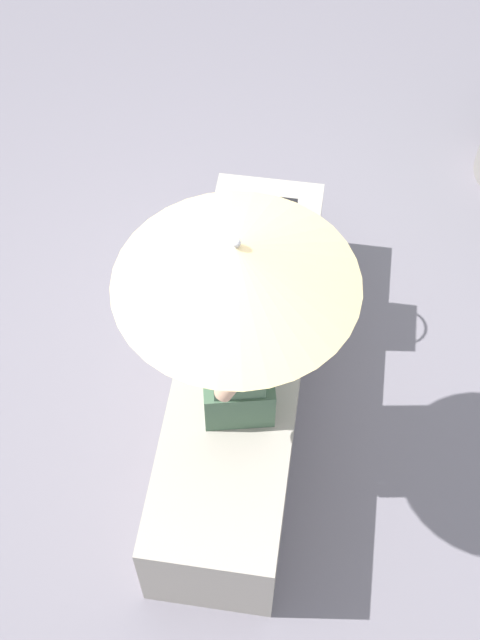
{
  "coord_description": "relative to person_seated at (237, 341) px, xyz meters",
  "views": [
    {
      "loc": [
        -2.07,
        -0.3,
        3.59
      ],
      "look_at": [
        -0.13,
        -0.01,
        0.83
      ],
      "focal_mm": 48.57,
      "sensor_mm": 36.0,
      "label": 1
    }
  ],
  "objects": [
    {
      "name": "person_seated",
      "position": [
        0.0,
        0.0,
        0.0
      ],
      "size": [
        0.5,
        0.35,
        0.9
      ],
      "color": "#47664C",
      "rests_on": "stone_bench"
    },
    {
      "name": "stone_bench",
      "position": [
        0.25,
        0.01,
        -0.63
      ],
      "size": [
        2.01,
        0.53,
        0.48
      ],
      "primitive_type": "cube",
      "color": "#A8A093",
      "rests_on": "ground"
    },
    {
      "name": "handbag_black",
      "position": [
        0.71,
        -0.08,
        -0.23
      ],
      "size": [
        0.29,
        0.21,
        0.32
      ],
      "color": "black",
      "rests_on": "stone_bench"
    },
    {
      "name": "ground_plane",
      "position": [
        0.25,
        0.01,
        -0.87
      ],
      "size": [
        14.0,
        14.0,
        0.0
      ],
      "primitive_type": "plane",
      "color": "slate"
    },
    {
      "name": "parasol",
      "position": [
        -0.1,
        -0.01,
        0.58
      ],
      "size": [
        0.83,
        0.83,
        1.09
      ],
      "color": "#B7B7BC",
      "rests_on": "stone_bench"
    }
  ]
}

